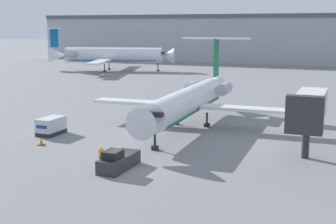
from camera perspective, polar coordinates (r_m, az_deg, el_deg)
The scene contains 9 objects.
ground_plane at distance 40.14m, azimuth -5.78°, elevation -7.21°, with size 600.00×600.00×0.00m, color slate.
terminal_building at distance 154.78m, azimuth 15.74°, elevation 8.56°, with size 180.00×16.80×15.67m.
airplane_main at distance 56.43m, azimuth 2.63°, elevation 1.51°, with size 25.11×28.80×10.42m.
pushback_tug at distance 40.60m, azimuth -6.05°, elevation -5.96°, with size 1.86×4.82×1.88m.
luggage_cart at distance 54.47m, azimuth -14.06°, elevation -1.67°, with size 1.94×3.43×1.94m.
worker_near_tug at distance 41.70m, azimuth -8.12°, elevation -5.29°, with size 0.40×0.24×1.71m.
traffic_cone_left at distance 50.05m, azimuth -15.20°, elevation -3.53°, with size 0.67×0.67×0.72m.
airplane_parked_far_left at distance 127.81m, azimuth -7.01°, elevation 6.88°, with size 34.02×35.53×11.38m.
jet_bridge at distance 46.31m, azimuth 16.83°, elevation 0.44°, with size 3.20×9.82×6.19m.
Camera 1 is at (18.14, -33.66, 12.21)m, focal length 50.00 mm.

